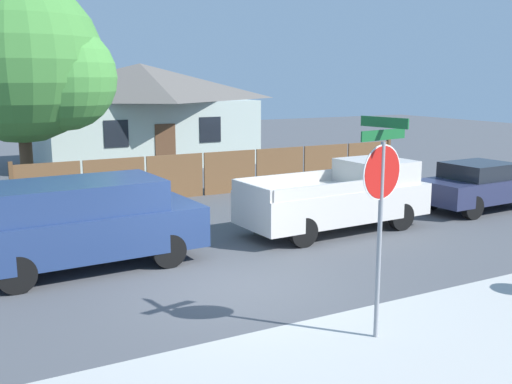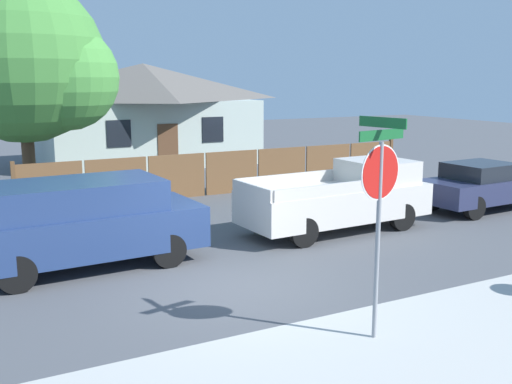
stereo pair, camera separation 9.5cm
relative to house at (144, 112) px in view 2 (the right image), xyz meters
The scene contains 9 objects.
ground_plane 17.97m from the house, 102.45° to the right, with size 80.00×80.00×0.00m, color #4C4F54.
sidewalk_strip 21.48m from the house, 100.37° to the right, with size 36.00×3.20×0.01m.
wooden_fence 9.01m from the house, 88.56° to the right, with size 14.11×0.12×1.55m.
house is the anchor object (origin of this frame).
oak_tree 9.54m from the house, 128.83° to the right, with size 5.33×5.08×6.97m.
red_suv 16.09m from the house, 112.36° to the right, with size 4.92×2.24×1.84m.
orange_pickup 14.90m from the house, 88.06° to the right, with size 5.10×2.09×1.77m.
parked_sedan 15.95m from the house, 69.12° to the right, with size 4.09×1.90×1.44m.
stop_sign 20.65m from the house, 98.22° to the right, with size 0.94×0.84×3.36m.
Camera 2 is at (-4.74, -9.76, 3.91)m, focal length 42.00 mm.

